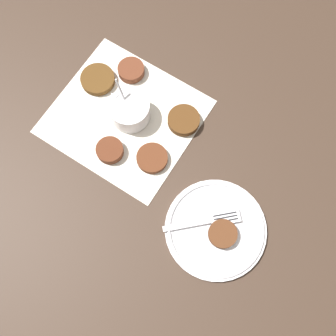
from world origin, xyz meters
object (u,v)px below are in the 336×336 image
at_px(serving_plate, 216,229).
at_px(fritter_on_plate, 223,234).
at_px(fork, 210,220).
at_px(sauce_bowl, 130,111).

distance_m(serving_plate, fritter_on_plate, 0.02).
relative_size(serving_plate, fork, 1.54).
bearing_deg(fritter_on_plate, serving_plate, -4.70).
distance_m(sauce_bowl, fork, 0.32).
relative_size(sauce_bowl, fork, 0.73).
bearing_deg(serving_plate, fork, -14.36).
bearing_deg(sauce_bowl, serving_plate, 165.12).
xyz_separation_m(sauce_bowl, fork, (-0.31, 0.08, -0.01)).
distance_m(fritter_on_plate, fork, 0.04).
xyz_separation_m(serving_plate, fritter_on_plate, (-0.02, 0.00, 0.02)).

